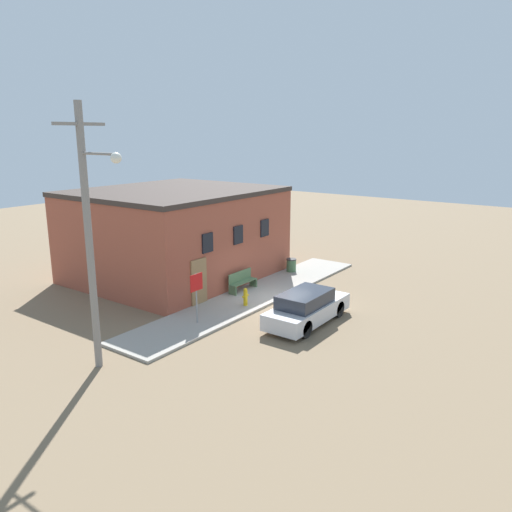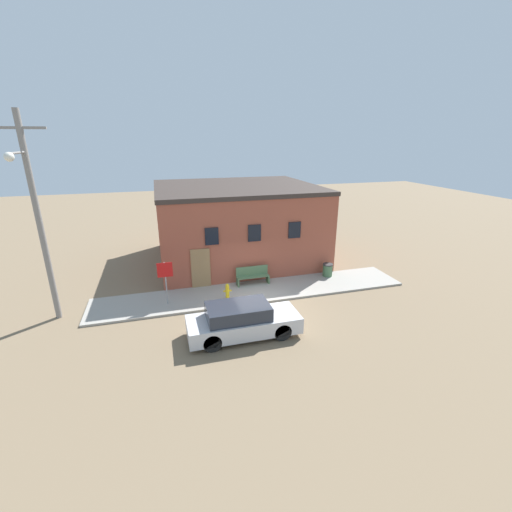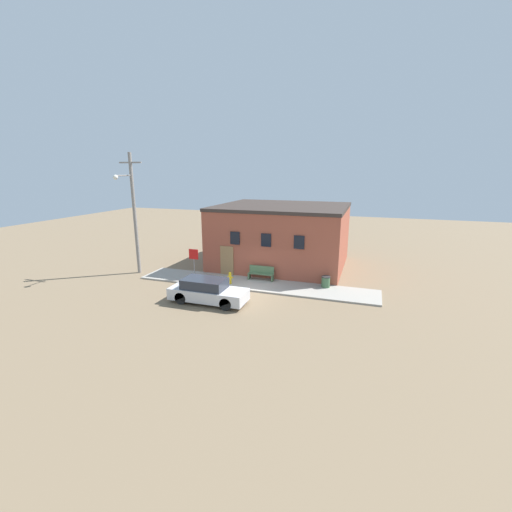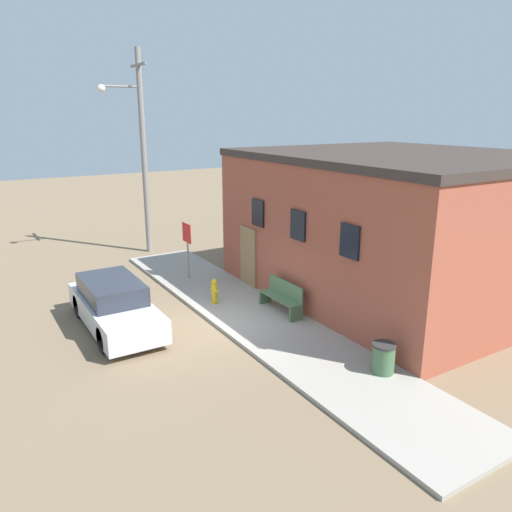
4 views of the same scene
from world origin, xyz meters
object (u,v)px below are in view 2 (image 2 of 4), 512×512
(stop_sign, at_px, (165,275))
(bench, at_px, (253,276))
(fire_hydrant, at_px, (227,292))
(utility_pole, at_px, (37,216))
(trash_bin, at_px, (328,270))
(parked_car, at_px, (242,321))

(stop_sign, xyz_separation_m, bench, (4.52, 1.15, -0.99))
(fire_hydrant, xyz_separation_m, stop_sign, (-2.84, 0.34, 1.05))
(fire_hydrant, height_order, utility_pole, utility_pole)
(utility_pole, bearing_deg, fire_hydrant, -3.12)
(trash_bin, bearing_deg, bench, 178.47)
(stop_sign, height_order, trash_bin, stop_sign)
(stop_sign, distance_m, trash_bin, 9.06)
(utility_pole, distance_m, parked_car, 9.25)
(bench, height_order, utility_pole, utility_pole)
(utility_pole, bearing_deg, bench, 6.61)
(fire_hydrant, height_order, stop_sign, stop_sign)
(bench, bearing_deg, utility_pole, -173.39)
(parked_car, bearing_deg, stop_sign, 128.15)
(fire_hydrant, bearing_deg, bench, 41.42)
(bench, xyz_separation_m, utility_pole, (-9.25, -1.07, 4.07))
(bench, relative_size, utility_pole, 0.20)
(bench, distance_m, parked_car, 5.01)
(fire_hydrant, bearing_deg, parked_car, -90.85)
(trash_bin, xyz_separation_m, utility_pole, (-13.66, -0.95, 4.18))
(utility_pole, height_order, parked_car, utility_pole)
(fire_hydrant, bearing_deg, trash_bin, 12.65)
(stop_sign, distance_m, utility_pole, 5.65)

